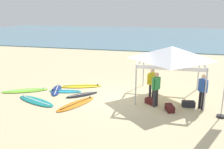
{
  "coord_description": "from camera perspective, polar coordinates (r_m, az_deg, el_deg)",
  "views": [
    {
      "loc": [
        2.51,
        -11.66,
        4.59
      ],
      "look_at": [
        -0.64,
        1.03,
        1.0
      ],
      "focal_mm": 38.23,
      "sensor_mm": 36.0,
      "label": 1
    }
  ],
  "objects": [
    {
      "name": "ground_plane",
      "position": [
        12.78,
        1.7,
        -5.7
      ],
      "size": [
        80.0,
        80.0,
        0.0
      ],
      "primitive_type": "plane",
      "color": "beige"
    },
    {
      "name": "sea",
      "position": [
        44.58,
        10.81,
        9.24
      ],
      "size": [
        80.0,
        36.0,
        0.1
      ],
      "primitive_type": "cube",
      "color": "#568499",
      "rests_on": "ground"
    },
    {
      "name": "canopy_tent",
      "position": [
        12.78,
        14.07,
        4.98
      ],
      "size": [
        3.32,
        3.32,
        2.75
      ],
      "color": "#B7B7BC",
      "rests_on": "ground"
    },
    {
      "name": "surfboard_navy",
      "position": [
        14.29,
        -13.13,
        -3.64
      ],
      "size": [
        1.15,
        2.02,
        0.19
      ],
      "color": "navy",
      "rests_on": "ground"
    },
    {
      "name": "surfboard_lime",
      "position": [
        14.73,
        -20.06,
        -3.62
      ],
      "size": [
        2.6,
        1.77,
        0.19
      ],
      "color": "#7AD12D",
      "rests_on": "ground"
    },
    {
      "name": "surfboard_teal",
      "position": [
        12.93,
        -17.75,
        -6.03
      ],
      "size": [
        2.62,
        1.58,
        0.19
      ],
      "color": "#19847F",
      "rests_on": "ground"
    },
    {
      "name": "surfboard_orange",
      "position": [
        12.09,
        -8.53,
        -6.95
      ],
      "size": [
        1.61,
        2.49,
        0.19
      ],
      "color": "orange",
      "rests_on": "ground"
    },
    {
      "name": "surfboard_black",
      "position": [
        13.29,
        -7.17,
        -4.81
      ],
      "size": [
        1.69,
        1.64,
        0.19
      ],
      "color": "black",
      "rests_on": "ground"
    },
    {
      "name": "surfboard_yellow",
      "position": [
        14.75,
        -7.4,
        -2.76
      ],
      "size": [
        2.59,
        1.44,
        0.19
      ],
      "color": "yellow",
      "rests_on": "ground"
    },
    {
      "name": "surfboard_cyan",
      "position": [
        14.0,
        -11.11,
        -3.93
      ],
      "size": [
        1.95,
        0.83,
        0.19
      ],
      "color": "#23B2CC",
      "rests_on": "ground"
    },
    {
      "name": "person_green",
      "position": [
        11.61,
        10.5,
        -2.99
      ],
      "size": [
        0.39,
        0.47,
        1.71
      ],
      "color": "#2D2D33",
      "rests_on": "ground"
    },
    {
      "name": "person_blue",
      "position": [
        11.88,
        20.85,
        -3.34
      ],
      "size": [
        0.4,
        0.44,
        1.71
      ],
      "color": "black",
      "rests_on": "ground"
    },
    {
      "name": "person_yellow",
      "position": [
        12.34,
        9.57,
        -1.83
      ],
      "size": [
        0.51,
        0.35,
        1.71
      ],
      "color": "#2D2D33",
      "rests_on": "ground"
    },
    {
      "name": "gear_bag_near_tent",
      "position": [
        12.13,
        9.34,
        -6.37
      ],
      "size": [
        0.67,
        0.62,
        0.28
      ],
      "primitive_type": "cube",
      "rotation": [
        0.0,
        0.0,
        2.47
      ],
      "color": "#4C1919",
      "rests_on": "ground"
    },
    {
      "name": "gear_bag_by_pole",
      "position": [
        11.53,
        13.64,
        -7.81
      ],
      "size": [
        0.49,
        0.67,
        0.28
      ],
      "primitive_type": "cube",
      "rotation": [
        0.0,
        0.0,
        1.89
      ],
      "color": "#4C1919",
      "rests_on": "ground"
    },
    {
      "name": "gear_bag_on_sand",
      "position": [
        12.24,
        17.8,
        -6.73
      ],
      "size": [
        0.65,
        0.42,
        0.28
      ],
      "primitive_type": "cube",
      "rotation": [
        0.0,
        0.0,
        0.17
      ],
      "color": "#232328",
      "rests_on": "ground"
    }
  ]
}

